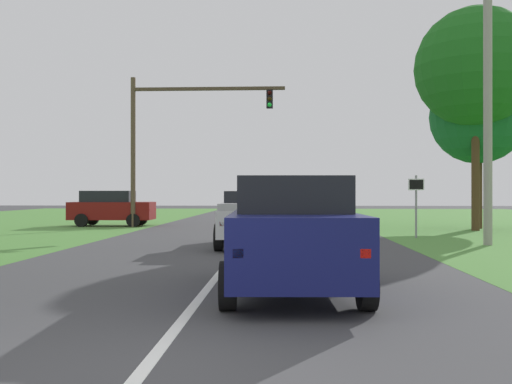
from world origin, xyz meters
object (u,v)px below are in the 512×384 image
at_px(oak_tree_right, 478,116).
at_px(extra_tree_1, 475,68).
at_px(crossing_suv_far, 111,208).
at_px(pickup_truck_lead, 255,218).
at_px(keep_moving_sign, 416,198).
at_px(traffic_light, 173,128).
at_px(red_suv_near, 292,232).
at_px(utility_pole_right, 488,89).

relative_size(oak_tree_right, extra_tree_1, 0.76).
bearing_deg(extra_tree_1, crossing_suv_far, 170.60).
xyz_separation_m(pickup_truck_lead, keep_moving_sign, (5.98, 3.78, 0.60)).
bearing_deg(traffic_light, oak_tree_right, -1.55).
xyz_separation_m(red_suv_near, utility_pole_right, (6.60, 9.20, 4.09)).
distance_m(red_suv_near, extra_tree_1, 19.73).
bearing_deg(pickup_truck_lead, utility_pole_right, 6.70).
bearing_deg(extra_tree_1, utility_pole_right, -105.61).
bearing_deg(oak_tree_right, pickup_truck_lead, -136.40).
height_order(traffic_light, oak_tree_right, oak_tree_right).
distance_m(oak_tree_right, utility_pole_right, 9.40).
relative_size(pickup_truck_lead, traffic_light, 0.62).
height_order(traffic_light, utility_pole_right, utility_pole_right).
distance_m(keep_moving_sign, utility_pole_right, 4.90).
bearing_deg(red_suv_near, crossing_suv_far, 115.03).
xyz_separation_m(oak_tree_right, extra_tree_1, (-0.69, -1.66, 2.01)).
xyz_separation_m(pickup_truck_lead, oak_tree_right, (10.38, 9.89, 4.50)).
bearing_deg(extra_tree_1, keep_moving_sign, -129.85).
bearing_deg(utility_pole_right, traffic_light, 142.52).
height_order(utility_pole_right, extra_tree_1, utility_pole_right).
bearing_deg(extra_tree_1, pickup_truck_lead, -139.69).
distance_m(traffic_light, extra_tree_1, 14.65).
height_order(keep_moving_sign, crossing_suv_far, keep_moving_sign).
bearing_deg(keep_moving_sign, red_suv_near, -112.23).
relative_size(pickup_truck_lead, keep_moving_sign, 2.03).
height_order(pickup_truck_lead, extra_tree_1, extra_tree_1).
xyz_separation_m(red_suv_near, keep_moving_sign, (4.94, 12.09, 0.49)).
bearing_deg(crossing_suv_far, oak_tree_right, -3.96).
xyz_separation_m(keep_moving_sign, utility_pole_right, (1.66, -2.88, 3.59)).
bearing_deg(keep_moving_sign, traffic_light, 148.40).
bearing_deg(oak_tree_right, extra_tree_1, -112.50).
xyz_separation_m(keep_moving_sign, oak_tree_right, (4.40, 6.11, 3.90)).
distance_m(traffic_light, utility_pole_right, 15.44).
bearing_deg(extra_tree_1, red_suv_near, -117.62).
bearing_deg(pickup_truck_lead, extra_tree_1, 40.31).
relative_size(utility_pole_right, extra_tree_1, 1.01).
relative_size(oak_tree_right, utility_pole_right, 0.76).
distance_m(utility_pole_right, extra_tree_1, 7.95).
distance_m(pickup_truck_lead, oak_tree_right, 15.03).
xyz_separation_m(crossing_suv_far, utility_pole_right, (15.69, -10.26, 4.17)).
xyz_separation_m(pickup_truck_lead, traffic_light, (-4.60, 10.29, 4.09)).
relative_size(pickup_truck_lead, oak_tree_right, 0.63).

